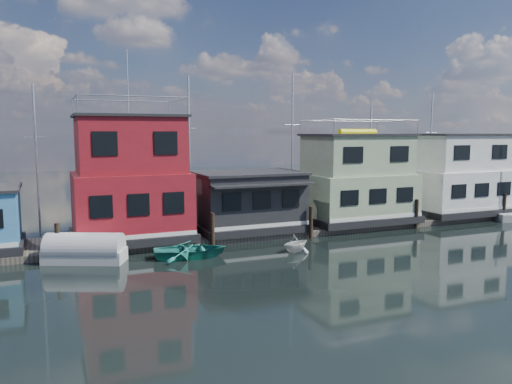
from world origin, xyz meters
name	(u,v)px	position (x,y,z in m)	size (l,w,h in m)	color
ground	(348,280)	(0.00, 0.00, 0.00)	(160.00, 160.00, 0.00)	black
dock	(254,231)	(0.00, 12.00, 0.20)	(48.00, 5.00, 0.40)	#595147
houseboat_red	(131,181)	(-8.50, 12.00, 4.10)	(7.40, 5.90, 11.86)	black
houseboat_dark	(248,201)	(-0.50, 11.98, 2.42)	(7.40, 6.10, 4.06)	black
houseboat_green	(356,180)	(8.50, 12.00, 3.55)	(8.40, 5.90, 7.03)	black
houseboat_white	(456,176)	(18.50, 12.00, 3.54)	(8.40, 5.90, 6.66)	black
pilings	(266,226)	(-0.33, 9.20, 1.10)	(42.28, 0.28, 2.20)	#2D2116
background_masts	(279,152)	(4.76, 18.00, 5.55)	(36.40, 0.16, 12.00)	silver
dinghy_teal	(191,250)	(-5.94, 7.26, 0.44)	(3.04, 4.26, 0.88)	#238276
tarp_runabout	(85,251)	(-11.64, 8.56, 0.66)	(4.66, 3.32, 1.77)	beige
dinghy_white	(296,243)	(0.28, 6.19, 0.54)	(1.76, 2.04, 1.08)	silver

